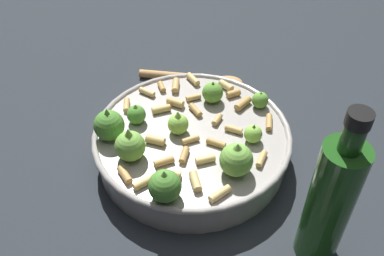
{
  "coord_description": "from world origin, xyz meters",
  "views": [
    {
      "loc": [
        0.05,
        -0.48,
        0.51
      ],
      "look_at": [
        0.0,
        0.0,
        0.06
      ],
      "focal_mm": 40.39,
      "sensor_mm": 36.0,
      "label": 1
    }
  ],
  "objects": [
    {
      "name": "ground_plane",
      "position": [
        0.0,
        0.0,
        0.0
      ],
      "size": [
        2.4,
        2.4,
        0.0
      ],
      "primitive_type": "plane",
      "color": "#23282D"
    },
    {
      "name": "olive_oil_bottle",
      "position": [
        0.18,
        -0.15,
        0.1
      ],
      "size": [
        0.05,
        0.05,
        0.24
      ],
      "color": "#1E4C19",
      "rests_on": "ground"
    },
    {
      "name": "cooking_pan",
      "position": [
        -0.0,
        -0.0,
        0.03
      ],
      "size": [
        0.31,
        0.31,
        0.11
      ],
      "color": "#9E9993",
      "rests_on": "ground"
    },
    {
      "name": "wooden_spoon",
      "position": [
        -0.01,
        0.2,
        0.01
      ],
      "size": [
        0.2,
        0.04,
        0.02
      ],
      "color": "#B2844C",
      "rests_on": "ground"
    }
  ]
}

